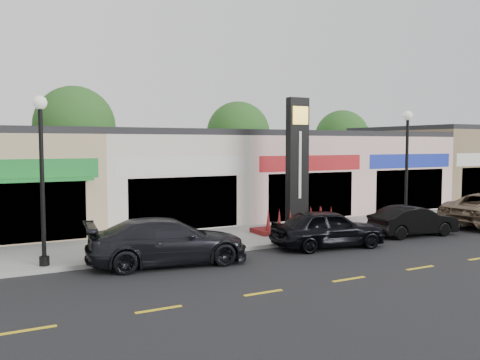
{
  "coord_description": "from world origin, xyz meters",
  "views": [
    {
      "loc": [
        -9.96,
        -14.8,
        4.1
      ],
      "look_at": [
        -0.03,
        4.0,
        2.57
      ],
      "focal_mm": 38.0,
      "sensor_mm": 36.0,
      "label": 1
    }
  ],
  "objects_px": {
    "lamp_west_near": "(42,163)",
    "car_black_sedan": "(328,228)",
    "lamp_east_near": "(407,157)",
    "car_dark_sedan": "(168,241)",
    "pylon_sign": "(297,184)",
    "car_black_conv": "(413,221)"
  },
  "relations": [
    {
      "from": "car_black_sedan",
      "to": "car_dark_sedan",
      "type": "bearing_deg",
      "value": 95.06
    },
    {
      "from": "pylon_sign",
      "to": "car_dark_sedan",
      "type": "xyz_separation_m",
      "value": [
        -7.17,
        -2.8,
        -1.48
      ]
    },
    {
      "from": "lamp_west_near",
      "to": "car_dark_sedan",
      "type": "xyz_separation_m",
      "value": [
        3.83,
        -1.1,
        -2.69
      ]
    },
    {
      "from": "car_dark_sedan",
      "to": "car_black_sedan",
      "type": "distance_m",
      "value": 6.52
    },
    {
      "from": "car_black_sedan",
      "to": "car_black_conv",
      "type": "distance_m",
      "value": 4.98
    },
    {
      "from": "lamp_east_near",
      "to": "car_black_sedan",
      "type": "bearing_deg",
      "value": -165.9
    },
    {
      "from": "lamp_east_near",
      "to": "car_black_conv",
      "type": "bearing_deg",
      "value": -121.18
    },
    {
      "from": "lamp_west_near",
      "to": "lamp_east_near",
      "type": "height_order",
      "value": "same"
    },
    {
      "from": "lamp_west_near",
      "to": "car_black_sedan",
      "type": "relative_size",
      "value": 1.21
    },
    {
      "from": "car_black_sedan",
      "to": "pylon_sign",
      "type": "bearing_deg",
      "value": -4.0
    },
    {
      "from": "lamp_east_near",
      "to": "car_black_sedan",
      "type": "relative_size",
      "value": 1.21
    },
    {
      "from": "lamp_east_near",
      "to": "car_black_conv",
      "type": "relative_size",
      "value": 1.34
    },
    {
      "from": "pylon_sign",
      "to": "car_black_conv",
      "type": "distance_m",
      "value": 5.4
    },
    {
      "from": "lamp_east_near",
      "to": "pylon_sign",
      "type": "height_order",
      "value": "pylon_sign"
    },
    {
      "from": "car_black_conv",
      "to": "lamp_west_near",
      "type": "bearing_deg",
      "value": 91.27
    },
    {
      "from": "lamp_east_near",
      "to": "pylon_sign",
      "type": "distance_m",
      "value": 5.42
    },
    {
      "from": "car_black_conv",
      "to": "car_black_sedan",
      "type": "bearing_deg",
      "value": 98.79
    },
    {
      "from": "lamp_west_near",
      "to": "pylon_sign",
      "type": "relative_size",
      "value": 0.91
    },
    {
      "from": "lamp_east_near",
      "to": "car_dark_sedan",
      "type": "height_order",
      "value": "lamp_east_near"
    },
    {
      "from": "lamp_east_near",
      "to": "pylon_sign",
      "type": "relative_size",
      "value": 0.91
    },
    {
      "from": "car_dark_sedan",
      "to": "lamp_east_near",
      "type": "bearing_deg",
      "value": -77.16
    },
    {
      "from": "pylon_sign",
      "to": "car_dark_sedan",
      "type": "height_order",
      "value": "pylon_sign"
    }
  ]
}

